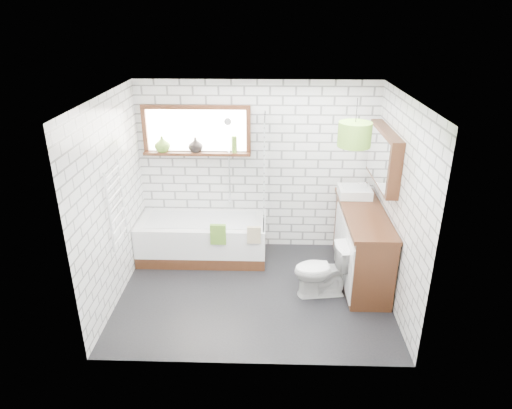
{
  "coord_description": "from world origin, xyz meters",
  "views": [
    {
      "loc": [
        0.18,
        -4.97,
        3.39
      ],
      "look_at": [
        0.02,
        0.25,
        1.12
      ],
      "focal_mm": 32.0,
      "sensor_mm": 36.0,
      "label": 1
    }
  ],
  "objects_px": {
    "bathtub": "(203,238)",
    "pendant": "(355,134)",
    "vanity": "(362,244)",
    "basin": "(355,192)",
    "toilet": "(322,270)"
  },
  "relations": [
    {
      "from": "bathtub",
      "to": "pendant",
      "type": "distance_m",
      "value": 2.77
    },
    {
      "from": "basin",
      "to": "pendant",
      "type": "height_order",
      "value": "pendant"
    },
    {
      "from": "vanity",
      "to": "basin",
      "type": "bearing_deg",
      "value": 96.84
    },
    {
      "from": "vanity",
      "to": "pendant",
      "type": "bearing_deg",
      "value": -123.77
    },
    {
      "from": "bathtub",
      "to": "toilet",
      "type": "height_order",
      "value": "toilet"
    },
    {
      "from": "vanity",
      "to": "pendant",
      "type": "distance_m",
      "value": 1.71
    },
    {
      "from": "basin",
      "to": "vanity",
      "type": "bearing_deg",
      "value": -83.16
    },
    {
      "from": "basin",
      "to": "pendant",
      "type": "relative_size",
      "value": 1.19
    },
    {
      "from": "basin",
      "to": "toilet",
      "type": "bearing_deg",
      "value": -117.96
    },
    {
      "from": "vanity",
      "to": "toilet",
      "type": "xyz_separation_m",
      "value": [
        -0.57,
        -0.47,
        -0.13
      ]
    },
    {
      "from": "bathtub",
      "to": "basin",
      "type": "xyz_separation_m",
      "value": [
        2.15,
        0.04,
        0.74
      ]
    },
    {
      "from": "bathtub",
      "to": "pendant",
      "type": "height_order",
      "value": "pendant"
    },
    {
      "from": "vanity",
      "to": "bathtub",
      "type": "bearing_deg",
      "value": 168.34
    },
    {
      "from": "toilet",
      "to": "pendant",
      "type": "distance_m",
      "value": 1.77
    },
    {
      "from": "vanity",
      "to": "toilet",
      "type": "distance_m",
      "value": 0.75
    }
  ]
}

